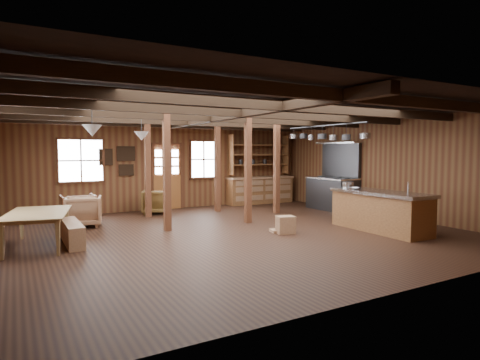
{
  "coord_description": "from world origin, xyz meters",
  "views": [
    {
      "loc": [
        -4.31,
        -7.97,
        1.85
      ],
      "look_at": [
        0.76,
        0.99,
        1.13
      ],
      "focal_mm": 30.0,
      "sensor_mm": 36.0,
      "label": 1
    }
  ],
  "objects_px": {
    "armchair_b": "(155,202)",
    "armchair_c": "(84,211)",
    "kitchen_island": "(380,211)",
    "dining_table": "(40,229)",
    "armchair_a": "(78,209)",
    "commercial_range": "(334,188)"
  },
  "relations": [
    {
      "from": "kitchen_island",
      "to": "armchair_a",
      "type": "relative_size",
      "value": 2.99
    },
    {
      "from": "kitchen_island",
      "to": "armchair_c",
      "type": "relative_size",
      "value": 3.0
    },
    {
      "from": "dining_table",
      "to": "armchair_b",
      "type": "distance_m",
      "value": 4.45
    },
    {
      "from": "commercial_range",
      "to": "armchair_c",
      "type": "bearing_deg",
      "value": 173.84
    },
    {
      "from": "dining_table",
      "to": "armchair_a",
      "type": "distance_m",
      "value": 2.48
    },
    {
      "from": "armchair_a",
      "to": "armchair_c",
      "type": "height_order",
      "value": "armchair_a"
    },
    {
      "from": "armchair_b",
      "to": "armchair_c",
      "type": "distance_m",
      "value": 2.49
    },
    {
      "from": "armchair_b",
      "to": "armchair_a",
      "type": "bearing_deg",
      "value": 38.81
    },
    {
      "from": "dining_table",
      "to": "armchair_c",
      "type": "xyz_separation_m",
      "value": [
        1.07,
        1.84,
        0.04
      ]
    },
    {
      "from": "armchair_a",
      "to": "armchair_b",
      "type": "relative_size",
      "value": 1.08
    },
    {
      "from": "dining_table",
      "to": "commercial_range",
      "type": "bearing_deg",
      "value": -72.05
    },
    {
      "from": "kitchen_island",
      "to": "armchair_b",
      "type": "bearing_deg",
      "value": 127.92
    },
    {
      "from": "armchair_a",
      "to": "armchair_b",
      "type": "height_order",
      "value": "armchair_a"
    },
    {
      "from": "armchair_b",
      "to": "armchair_c",
      "type": "relative_size",
      "value": 0.93
    },
    {
      "from": "commercial_range",
      "to": "armchair_b",
      "type": "height_order",
      "value": "commercial_range"
    },
    {
      "from": "commercial_range",
      "to": "dining_table",
      "type": "bearing_deg",
      "value": -173.08
    },
    {
      "from": "commercial_range",
      "to": "armchair_b",
      "type": "relative_size",
      "value": 2.76
    },
    {
      "from": "commercial_range",
      "to": "dining_table",
      "type": "height_order",
      "value": "commercial_range"
    },
    {
      "from": "armchair_c",
      "to": "kitchen_island",
      "type": "bearing_deg",
      "value": 158.37
    },
    {
      "from": "kitchen_island",
      "to": "armchair_c",
      "type": "bearing_deg",
      "value": 148.01
    },
    {
      "from": "dining_table",
      "to": "armchair_c",
      "type": "distance_m",
      "value": 2.13
    },
    {
      "from": "commercial_range",
      "to": "armchair_c",
      "type": "distance_m",
      "value": 7.53
    }
  ]
}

